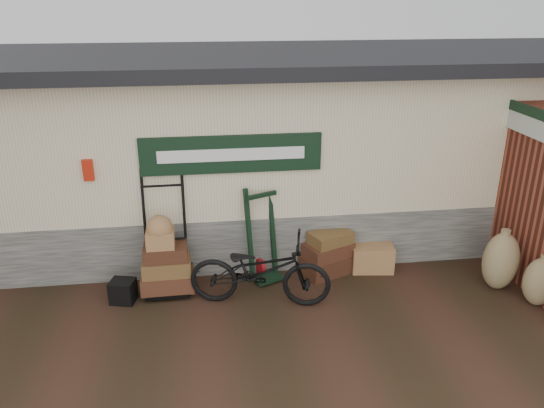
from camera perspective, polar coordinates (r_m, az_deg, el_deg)
The scene contains 11 objects.
ground at distance 7.57m, azimuth -1.18°, elevation -10.97°, with size 80.00×80.00×0.00m, color black.
station_building at distance 9.43m, azimuth -3.18°, elevation 6.48°, with size 14.40×4.10×3.20m.
brick_outbuilding at distance 9.67m, azimuth 26.74°, elevation 2.60°, with size 1.71×4.51×2.62m.
porter_trolley at distance 7.79m, azimuth -11.44°, elevation -2.81°, with size 0.91×0.68×1.82m, color black, non-canonical shape.
green_barrow at distance 7.97m, azimuth -1.03°, elevation -3.28°, with size 0.52×0.44×1.44m, color black, non-canonical shape.
suitcase_stack at distance 8.30m, azimuth 6.05°, elevation -5.17°, with size 0.79×0.49×0.70m, color #3B1C12, non-canonical shape.
wicker_hamper at distance 8.55m, azimuth 10.69°, elevation -5.65°, with size 0.64×0.42×0.42m, color olive.
black_trunk at distance 7.89m, azimuth -15.74°, elevation -9.01°, with size 0.33×0.28×0.33m, color black.
bicycle at distance 7.37m, azimuth -1.31°, elevation -6.77°, with size 1.97×0.69×1.15m, color black.
burlap_sack_left at distance 8.48m, azimuth 23.38°, elevation -5.65°, with size 0.56×0.47×0.89m, color olive.
burlap_sack_right at distance 8.31m, azimuth 26.86°, elevation -7.48°, with size 0.45×0.38×0.72m, color olive.
Camera 1 is at (-0.69, -6.33, 4.09)m, focal length 35.00 mm.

